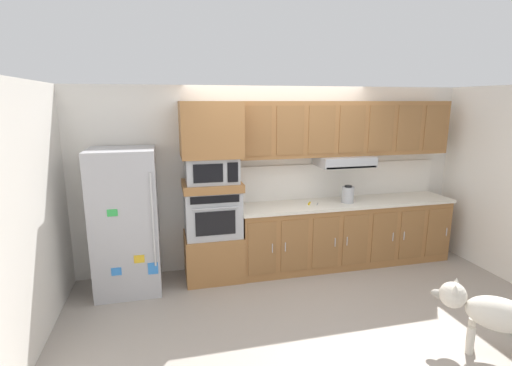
# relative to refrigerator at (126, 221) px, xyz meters

# --- Properties ---
(ground_plane) EXTENTS (9.60, 9.60, 0.00)m
(ground_plane) POSITION_rel_refrigerator_xyz_m (2.02, -0.68, -0.88)
(ground_plane) COLOR #9E9389
(back_kitchen_wall) EXTENTS (6.20, 0.12, 2.50)m
(back_kitchen_wall) POSITION_rel_refrigerator_xyz_m (2.02, 0.43, 0.37)
(back_kitchen_wall) COLOR silver
(back_kitchen_wall) RESTS_ON ground
(side_panel_left) EXTENTS (0.12, 7.10, 2.50)m
(side_panel_left) POSITION_rel_refrigerator_xyz_m (-0.78, -0.68, 0.37)
(side_panel_left) COLOR silver
(side_panel_left) RESTS_ON ground
(side_panel_right) EXTENTS (0.12, 7.10, 2.50)m
(side_panel_right) POSITION_rel_refrigerator_xyz_m (4.82, -0.68, 0.37)
(side_panel_right) COLOR white
(side_panel_right) RESTS_ON ground
(refrigerator) EXTENTS (0.76, 0.73, 1.76)m
(refrigerator) POSITION_rel_refrigerator_xyz_m (0.00, 0.00, 0.00)
(refrigerator) COLOR #ADADB2
(refrigerator) RESTS_ON ground
(oven_base_cabinet) EXTENTS (0.74, 0.62, 0.60)m
(oven_base_cabinet) POSITION_rel_refrigerator_xyz_m (1.06, 0.07, -0.58)
(oven_base_cabinet) COLOR #996638
(oven_base_cabinet) RESTS_ON ground
(built_in_oven) EXTENTS (0.70, 0.62, 0.60)m
(built_in_oven) POSITION_rel_refrigerator_xyz_m (1.06, 0.07, 0.02)
(built_in_oven) COLOR #A8AAAF
(built_in_oven) RESTS_ON oven_base_cabinet
(appliance_mid_shelf) EXTENTS (0.74, 0.62, 0.10)m
(appliance_mid_shelf) POSITION_rel_refrigerator_xyz_m (1.06, 0.07, 0.37)
(appliance_mid_shelf) COLOR #996638
(appliance_mid_shelf) RESTS_ON built_in_oven
(microwave) EXTENTS (0.64, 0.54, 0.32)m
(microwave) POSITION_rel_refrigerator_xyz_m (1.06, 0.07, 0.58)
(microwave) COLOR #A8AAAF
(microwave) RESTS_ON appliance_mid_shelf
(appliance_upper_cabinet) EXTENTS (0.74, 0.62, 0.68)m
(appliance_upper_cabinet) POSITION_rel_refrigerator_xyz_m (1.06, 0.07, 1.08)
(appliance_upper_cabinet) COLOR #996638
(appliance_upper_cabinet) RESTS_ON microwave
(lower_cabinet_run) EXTENTS (3.05, 0.63, 0.88)m
(lower_cabinet_run) POSITION_rel_refrigerator_xyz_m (2.95, 0.07, -0.44)
(lower_cabinet_run) COLOR #996638
(lower_cabinet_run) RESTS_ON ground
(countertop_slab) EXTENTS (3.09, 0.64, 0.04)m
(countertop_slab) POSITION_rel_refrigerator_xyz_m (2.95, 0.07, 0.02)
(countertop_slab) COLOR silver
(countertop_slab) RESTS_ON lower_cabinet_run
(backsplash_panel) EXTENTS (3.09, 0.02, 0.50)m
(backsplash_panel) POSITION_rel_refrigerator_xyz_m (2.95, 0.36, 0.29)
(backsplash_panel) COLOR white
(backsplash_panel) RESTS_ON countertop_slab
(upper_cabinet_with_hood) EXTENTS (3.05, 0.48, 0.88)m
(upper_cabinet_with_hood) POSITION_rel_refrigerator_xyz_m (2.95, 0.19, 1.02)
(upper_cabinet_with_hood) COLOR #996638
(upper_cabinet_with_hood) RESTS_ON backsplash_panel
(screwdriver) EXTENTS (0.17, 0.16, 0.03)m
(screwdriver) POSITION_rel_refrigerator_xyz_m (2.39, 0.05, 0.05)
(screwdriver) COLOR yellow
(screwdriver) RESTS_ON countertop_slab
(electric_kettle) EXTENTS (0.17, 0.17, 0.24)m
(electric_kettle) POSITION_rel_refrigerator_xyz_m (2.94, 0.02, 0.15)
(electric_kettle) COLOR #A8AAAF
(electric_kettle) RESTS_ON countertop_slab
(dog) EXTENTS (0.76, 0.74, 0.65)m
(dog) POSITION_rel_refrigerator_xyz_m (3.29, -2.08, -0.46)
(dog) COLOR beige
(dog) RESTS_ON ground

